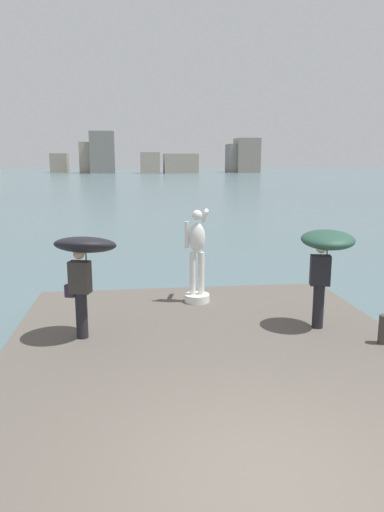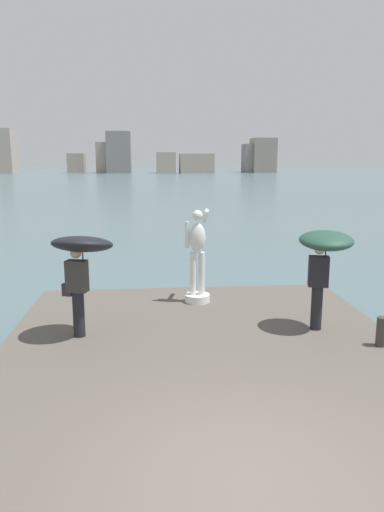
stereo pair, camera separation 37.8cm
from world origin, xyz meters
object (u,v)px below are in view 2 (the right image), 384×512
statue_white_figure (197,263)px  onlooker_right (324,251)px  mooring_bollard (382,332)px  onlooker_left (81,254)px

statue_white_figure → onlooker_right: statue_white_figure is taller
statue_white_figure → mooring_bollard: statue_white_figure is taller
onlooker_left → mooring_bollard: (5.41, -0.98, -1.32)m
statue_white_figure → onlooker_right: bearing=-42.4°
onlooker_left → onlooker_right: (4.63, -0.01, -0.01)m
onlooker_left → mooring_bollard: bearing=-10.3°
statue_white_figure → onlooker_left: size_ratio=1.09×
onlooker_left → onlooker_right: bearing=-0.1°
onlooker_right → mooring_bollard: size_ratio=3.71×
onlooker_left → mooring_bollard: 5.66m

